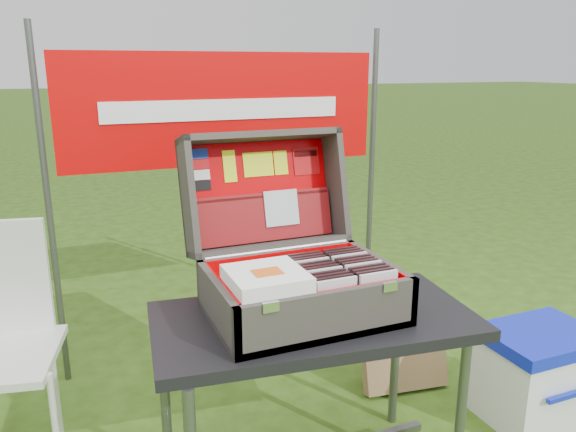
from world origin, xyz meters
name	(u,v)px	position (x,y,z in m)	size (l,w,h in m)	color
table	(313,403)	(-0.03, -0.02, 0.34)	(1.09, 0.55, 0.68)	black
table_top	(314,321)	(-0.03, -0.02, 0.66)	(1.09, 0.55, 0.04)	black
table_leg_fr	(461,410)	(0.45, -0.24, 0.32)	(0.04, 0.04, 0.64)	#59595B
table_leg_bl	(166,406)	(-0.52, 0.19, 0.32)	(0.04, 0.04, 0.64)	#59595B
table_leg_br	(395,355)	(0.45, 0.19, 0.32)	(0.04, 0.04, 0.64)	#59595B
suitcase	(296,230)	(-0.07, 0.06, 0.97)	(0.62, 0.60, 0.58)	#454039
suitcase_base_bottom	(303,312)	(-0.07, 0.00, 0.70)	(0.62, 0.44, 0.02)	#454039
suitcase_base_wall_front	(330,317)	(-0.07, -0.21, 0.77)	(0.62, 0.02, 0.17)	#454039
suitcase_base_wall_back	(280,272)	(-0.07, 0.21, 0.77)	(0.62, 0.02, 0.17)	#454039
suitcase_base_wall_left	(217,306)	(-0.37, 0.00, 0.77)	(0.02, 0.44, 0.17)	#454039
suitcase_base_wall_right	(379,280)	(0.23, 0.00, 0.77)	(0.02, 0.44, 0.17)	#454039
suitcase_liner_floor	(303,307)	(-0.07, 0.00, 0.71)	(0.57, 0.40, 0.01)	#E90100
suitcase_latch_left	(271,307)	(-0.27, -0.23, 0.84)	(0.05, 0.01, 0.03)	silver
suitcase_latch_right	(390,287)	(0.13, -0.23, 0.84)	(0.05, 0.01, 0.03)	silver
suitcase_hinge	(278,250)	(-0.07, 0.22, 0.85)	(0.02, 0.02, 0.56)	silver
suitcase_lid_back	(259,192)	(-0.07, 0.42, 1.03)	(0.62, 0.44, 0.02)	#454039
suitcase_lid_rim_far	(260,136)	(-0.07, 0.41, 1.25)	(0.62, 0.02, 0.17)	#454039
suitcase_lid_rim_near	(270,245)	(-0.07, 0.30, 0.84)	(0.62, 0.02, 0.17)	#454039
suitcase_lid_rim_left	(188,198)	(-0.37, 0.35, 1.04)	(0.02, 0.44, 0.17)	#454039
suitcase_lid_rim_right	(335,185)	(0.23, 0.35, 1.04)	(0.02, 0.44, 0.17)	#454039
suitcase_lid_liner	(260,192)	(-0.07, 0.41, 1.03)	(0.57, 0.39, 0.01)	#E90100
suitcase_liner_wall_front	(328,312)	(-0.07, -0.20, 0.78)	(0.57, 0.01, 0.14)	#E90100
suitcase_liner_wall_back	(281,270)	(-0.07, 0.19, 0.78)	(0.57, 0.01, 0.14)	#E90100
suitcase_liner_wall_left	(222,302)	(-0.35, 0.00, 0.78)	(0.01, 0.40, 0.14)	#E90100
suitcase_liner_wall_right	(375,277)	(0.22, 0.00, 0.78)	(0.01, 0.40, 0.14)	#E90100
suitcase_lid_pocket	(265,218)	(-0.07, 0.36, 0.93)	(0.55, 0.18, 0.03)	maroon
suitcase_pocket_edge	(263,195)	(-0.07, 0.38, 1.02)	(0.54, 0.02, 0.02)	maroon
suitcase_pocket_cd	(281,208)	(0.00, 0.35, 0.97)	(0.14, 0.14, 0.01)	silver
lid_sticker_cc_a	(200,154)	(-0.29, 0.44, 1.19)	(0.06, 0.04, 0.00)	#1933B2
lid_sticker_cc_b	(201,164)	(-0.29, 0.43, 1.15)	(0.06, 0.04, 0.00)	red
lid_sticker_cc_c	(202,175)	(-0.29, 0.42, 1.11)	(0.06, 0.04, 0.00)	white
lid_sticker_cc_d	(203,185)	(-0.29, 0.41, 1.07)	(0.06, 0.04, 0.00)	black
lid_card_neon_tall	(230,166)	(-0.18, 0.43, 1.14)	(0.05, 0.12, 0.00)	#DCF116
lid_card_neon_main	(258,164)	(-0.07, 0.43, 1.14)	(0.12, 0.09, 0.00)	#DCF116
lid_card_neon_small	(281,163)	(0.03, 0.43, 1.14)	(0.06, 0.09, 0.00)	#DCF116
lid_sticker_band	(306,161)	(0.14, 0.43, 1.14)	(0.11, 0.11, 0.00)	red
lid_sticker_band_bar	(306,154)	(0.14, 0.44, 1.17)	(0.10, 0.02, 0.00)	black
cd_left_0	(336,303)	(-0.03, -0.18, 0.79)	(0.14, 0.01, 0.16)	silver
cd_left_1	(333,300)	(-0.03, -0.15, 0.79)	(0.14, 0.01, 0.16)	black
cd_left_2	(329,297)	(-0.03, -0.13, 0.79)	(0.14, 0.01, 0.16)	black
cd_left_3	(326,294)	(-0.03, -0.10, 0.79)	(0.14, 0.01, 0.16)	black
cd_left_4	(323,291)	(-0.03, -0.08, 0.79)	(0.14, 0.01, 0.16)	silver
cd_left_5	(320,289)	(-0.03, -0.06, 0.79)	(0.14, 0.01, 0.16)	black
cd_left_6	(316,286)	(-0.03, -0.03, 0.79)	(0.14, 0.01, 0.16)	black
cd_left_7	(313,284)	(-0.03, -0.01, 0.79)	(0.14, 0.01, 0.16)	black
cd_left_8	(310,281)	(-0.03, 0.02, 0.79)	(0.14, 0.01, 0.16)	silver
cd_left_9	(307,279)	(-0.03, 0.04, 0.79)	(0.14, 0.01, 0.16)	black
cd_left_10	(305,276)	(-0.03, 0.07, 0.79)	(0.14, 0.01, 0.16)	black
cd_left_11	(302,274)	(-0.03, 0.09, 0.79)	(0.14, 0.01, 0.16)	black
cd_right_0	(378,295)	(0.12, -0.18, 0.79)	(0.14, 0.01, 0.16)	silver
cd_right_1	(374,293)	(0.12, -0.15, 0.79)	(0.14, 0.01, 0.16)	black
cd_right_2	(370,290)	(0.12, -0.13, 0.79)	(0.14, 0.01, 0.16)	black
cd_right_3	(366,287)	(0.12, -0.10, 0.79)	(0.14, 0.01, 0.16)	black
cd_right_4	(363,285)	(0.12, -0.08, 0.79)	(0.14, 0.01, 0.16)	silver
cd_right_5	(359,282)	(0.12, -0.06, 0.79)	(0.14, 0.01, 0.16)	black
cd_right_6	(356,280)	(0.12, -0.03, 0.79)	(0.14, 0.01, 0.16)	black
cd_right_7	(352,277)	(0.12, -0.01, 0.79)	(0.14, 0.01, 0.16)	black
cd_right_8	(349,275)	(0.12, 0.02, 0.79)	(0.14, 0.01, 0.16)	silver
cd_right_9	(346,273)	(0.12, 0.04, 0.79)	(0.14, 0.01, 0.16)	black
cd_right_10	(342,271)	(0.12, 0.07, 0.79)	(0.14, 0.01, 0.16)	black
cd_right_11	(339,268)	(0.12, 0.09, 0.79)	(0.14, 0.01, 0.16)	black
songbook_0	(266,284)	(-0.23, -0.09, 0.85)	(0.23, 0.23, 0.01)	white
songbook_1	(266,283)	(-0.23, -0.09, 0.86)	(0.23, 0.23, 0.01)	white
songbook_2	(266,281)	(-0.23, -0.09, 0.86)	(0.23, 0.23, 0.01)	white
songbook_3	(266,280)	(-0.23, -0.09, 0.87)	(0.23, 0.23, 0.01)	white
songbook_4	(266,278)	(-0.23, -0.09, 0.87)	(0.23, 0.23, 0.01)	white
songbook_5	(266,277)	(-0.23, -0.09, 0.88)	(0.23, 0.23, 0.01)	white
songbook_6	(266,275)	(-0.23, -0.09, 0.88)	(0.23, 0.23, 0.01)	white
songbook_7	(266,274)	(-0.23, -0.09, 0.89)	(0.23, 0.23, 0.01)	white
songbook_8	(266,272)	(-0.23, -0.09, 0.89)	(0.23, 0.23, 0.01)	white
songbook_graphic	(267,272)	(-0.23, -0.10, 0.90)	(0.09, 0.07, 0.00)	#D85919
cooler	(537,375)	(1.05, -0.02, 0.21)	(0.47, 0.36, 0.41)	white
cooler_body	(536,380)	(1.05, -0.02, 0.18)	(0.45, 0.34, 0.36)	white
cooler_lid	(542,337)	(1.05, -0.02, 0.39)	(0.47, 0.36, 0.06)	#1020BB
cooler_handle	(574,394)	(1.05, -0.21, 0.22)	(0.28, 0.02, 0.02)	#1020BB
chair_leg_br	(55,382)	(-0.89, 0.65, 0.24)	(0.02, 0.02, 0.49)	silver
chair_upright_right	(42,274)	(-0.89, 0.67, 0.71)	(0.02, 0.02, 0.45)	silver
cardboard_box	(403,344)	(0.65, 0.42, 0.22)	(0.41, 0.07, 0.44)	#9B6D4B
banner_post_left	(49,214)	(-0.85, 1.10, 0.85)	(0.03, 0.03, 1.70)	#59595B
banner_post_right	(371,185)	(0.85, 1.10, 0.85)	(0.03, 0.03, 1.70)	#59595B
banner	(226,109)	(0.00, 1.09, 1.30)	(1.60, 0.01, 0.55)	#B70304
banner_text	(226,110)	(0.00, 1.08, 1.30)	(1.20, 0.00, 0.10)	white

